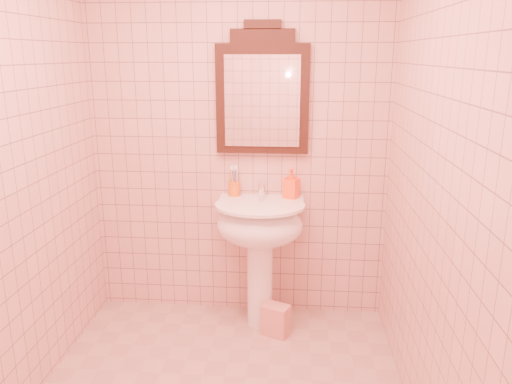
# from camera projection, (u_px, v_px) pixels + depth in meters

# --- Properties ---
(back_wall) EXTENTS (2.00, 0.02, 2.50)m
(back_wall) POSITION_uv_depth(u_px,v_px,m) (239.00, 138.00, 3.33)
(back_wall) COLOR #DCA49A
(back_wall) RESTS_ON floor
(pedestal_sink) EXTENTS (0.58, 0.58, 0.86)m
(pedestal_sink) POSITION_uv_depth(u_px,v_px,m) (260.00, 233.00, 3.25)
(pedestal_sink) COLOR white
(pedestal_sink) RESTS_ON floor
(faucet) EXTENTS (0.04, 0.16, 0.11)m
(faucet) POSITION_uv_depth(u_px,v_px,m) (261.00, 190.00, 3.32)
(faucet) COLOR white
(faucet) RESTS_ON pedestal_sink
(mirror) EXTENTS (0.60, 0.06, 0.84)m
(mirror) POSITION_uv_depth(u_px,v_px,m) (262.00, 94.00, 3.21)
(mirror) COLOR black
(mirror) RESTS_ON back_wall
(toothbrush_cup) EXTENTS (0.08, 0.08, 0.18)m
(toothbrush_cup) POSITION_uv_depth(u_px,v_px,m) (234.00, 188.00, 3.36)
(toothbrush_cup) COLOR orange
(toothbrush_cup) RESTS_ON pedestal_sink
(soap_dispenser) EXTENTS (0.12, 0.12, 0.20)m
(soap_dispenser) POSITION_uv_depth(u_px,v_px,m) (291.00, 184.00, 3.30)
(soap_dispenser) COLOR #FF4D15
(soap_dispenser) RESTS_ON pedestal_sink
(towel) EXTENTS (0.20, 0.17, 0.21)m
(towel) POSITION_uv_depth(u_px,v_px,m) (276.00, 320.00, 3.27)
(towel) COLOR #CE7B79
(towel) RESTS_ON floor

